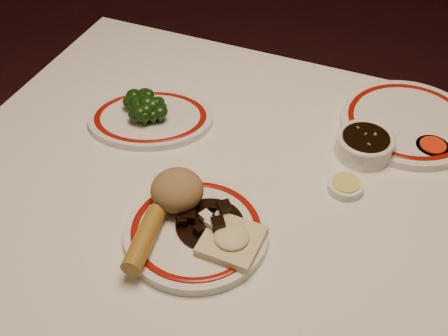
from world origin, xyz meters
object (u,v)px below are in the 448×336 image
at_px(rice_mound, 177,190).
at_px(soy_bowl, 365,145).
at_px(spring_roll, 144,239).
at_px(stirfry_heap, 210,222).
at_px(broccoli_plate, 151,119).
at_px(fried_wonton, 232,240).
at_px(main_plate, 196,232).
at_px(broccoli_pile, 146,106).
at_px(dining_table, 259,231).

bearing_deg(rice_mound, soy_bowl, 45.38).
xyz_separation_m(spring_roll, stirfry_heap, (0.08, 0.08, -0.01)).
bearing_deg(broccoli_plate, spring_roll, -63.43).
bearing_deg(rice_mound, stirfry_heap, -19.47).
relative_size(spring_roll, fried_wonton, 1.30).
bearing_deg(fried_wonton, spring_roll, -155.94).
bearing_deg(rice_mound, main_plate, -37.59).
height_order(rice_mound, soy_bowl, rice_mound).
height_order(spring_roll, stirfry_heap, spring_roll).
height_order(broccoli_pile, soy_bowl, broccoli_pile).
bearing_deg(fried_wonton, main_plate, 174.12).
relative_size(broccoli_pile, soy_bowl, 1.01).
height_order(spring_roll, broccoli_pile, broccoli_pile).
height_order(spring_roll, soy_bowl, spring_roll).
xyz_separation_m(stirfry_heap, soy_bowl, (0.19, 0.29, -0.01)).
bearing_deg(rice_mound, broccoli_plate, 128.83).
bearing_deg(soy_bowl, main_plate, -124.53).
height_order(broccoli_plate, soy_bowl, soy_bowl).
distance_m(spring_roll, broccoli_pile, 0.34).
relative_size(main_plate, broccoli_pile, 2.50).
height_order(dining_table, rice_mound, rice_mound).
bearing_deg(stirfry_heap, soy_bowl, 56.57).
distance_m(rice_mound, broccoli_pile, 0.26).
distance_m(stirfry_heap, soy_bowl, 0.35).
height_order(spring_roll, fried_wonton, spring_roll).
xyz_separation_m(main_plate, spring_roll, (-0.06, -0.06, 0.02)).
xyz_separation_m(dining_table, rice_mound, (-0.12, -0.08, 0.14)).
xyz_separation_m(main_plate, broccoli_plate, (-0.21, 0.24, -0.00)).
bearing_deg(broccoli_plate, fried_wonton, -41.41).
relative_size(rice_mound, broccoli_pile, 0.82).
bearing_deg(dining_table, broccoli_plate, 157.90).
height_order(stirfry_heap, broccoli_plate, stirfry_heap).
height_order(broccoli_plate, broccoli_pile, broccoli_pile).
distance_m(main_plate, stirfry_heap, 0.03).
bearing_deg(dining_table, rice_mound, -146.00).
bearing_deg(main_plate, fried_wonton, -5.88).
height_order(main_plate, stirfry_heap, stirfry_heap).
distance_m(fried_wonton, soy_bowl, 0.35).
bearing_deg(main_plate, broccoli_plate, 131.64).
xyz_separation_m(rice_mound, fried_wonton, (0.12, -0.05, -0.02)).
height_order(rice_mound, stirfry_heap, rice_mound).
bearing_deg(dining_table, broccoli_pile, 158.42).
bearing_deg(dining_table, spring_roll, -125.07).
distance_m(rice_mound, fried_wonton, 0.13).
xyz_separation_m(rice_mound, spring_roll, (-0.01, -0.10, -0.02)).
bearing_deg(broccoli_pile, dining_table, -21.58).
bearing_deg(main_plate, dining_table, 60.35).
relative_size(spring_roll, broccoli_pile, 1.12).
bearing_deg(broccoli_plate, rice_mound, -51.17).
distance_m(rice_mound, soy_bowl, 0.38).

